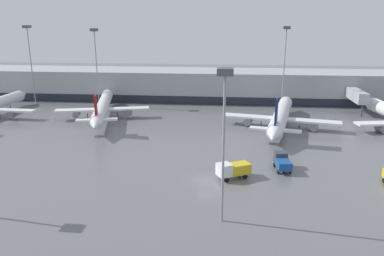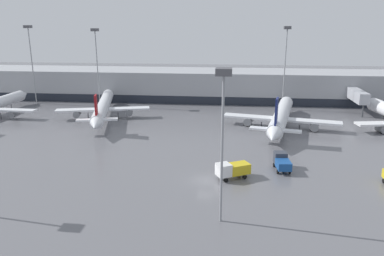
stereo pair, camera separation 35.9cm
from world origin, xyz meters
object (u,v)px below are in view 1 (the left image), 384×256
at_px(service_truck_0, 282,161).
at_px(parked_jet_0, 281,117).
at_px(apron_light_mast_3, 95,47).
at_px(apron_light_mast_2, 285,46).
at_px(parked_jet_2, 103,107).
at_px(apron_light_mast_4, 29,44).
at_px(traffic_cone_0, 98,119).
at_px(apron_light_mast_0, 224,104).
at_px(service_truck_3, 233,169).

bearing_deg(service_truck_0, parked_jet_0, -12.15).
bearing_deg(apron_light_mast_3, apron_light_mast_2, 0.39).
xyz_separation_m(parked_jet_2, apron_light_mast_3, (-6.05, 14.53, 13.80)).
xyz_separation_m(apron_light_mast_3, apron_light_mast_4, (-19.77, 0.96, 0.52)).
relative_size(service_truck_0, apron_light_mast_4, 0.22).
xyz_separation_m(service_truck_0, apron_light_mast_2, (5.70, 44.65, 15.68)).
xyz_separation_m(traffic_cone_0, apron_light_mast_0, (31.43, -45.45, 14.26)).
relative_size(parked_jet_0, parked_jet_2, 0.97).
distance_m(traffic_cone_0, apron_light_mast_3, 23.60).
height_order(parked_jet_2, apron_light_mast_0, apron_light_mast_0).
height_order(service_truck_0, traffic_cone_0, service_truck_0).
distance_m(apron_light_mast_2, apron_light_mast_3, 51.86).
height_order(service_truck_0, apron_light_mast_3, apron_light_mast_3).
height_order(traffic_cone_0, apron_light_mast_4, apron_light_mast_4).
xyz_separation_m(parked_jet_2, apron_light_mast_0, (30.61, -47.17, 11.75)).
distance_m(parked_jet_2, service_truck_3, 46.78).
bearing_deg(parked_jet_2, apron_light_mast_2, -85.59).
relative_size(parked_jet_2, apron_light_mast_4, 1.73).
bearing_deg(traffic_cone_0, parked_jet_0, -3.32).
bearing_deg(parked_jet_2, traffic_cone_0, 140.74).
height_order(traffic_cone_0, apron_light_mast_2, apron_light_mast_2).
bearing_deg(parked_jet_2, apron_light_mast_3, 9.04).
relative_size(parked_jet_2, apron_light_mast_2, 1.74).
xyz_separation_m(traffic_cone_0, apron_light_mast_4, (-24.99, 17.21, 16.83)).
relative_size(traffic_cone_0, apron_light_mast_3, 0.04).
bearing_deg(service_truck_0, apron_light_mast_3, 40.57).
bearing_deg(apron_light_mast_4, apron_light_mast_3, -2.78).
relative_size(apron_light_mast_0, apron_light_mast_4, 0.83).
bearing_deg(apron_light_mast_3, parked_jet_0, -20.94).
bearing_deg(service_truck_0, apron_light_mast_0, 145.74).
xyz_separation_m(service_truck_0, traffic_cone_0, (-40.94, 28.06, -1.06)).
distance_m(parked_jet_2, apron_light_mast_3, 20.93).
xyz_separation_m(parked_jet_2, apron_light_mast_4, (-25.82, 15.49, 14.32)).
height_order(service_truck_3, apron_light_mast_3, apron_light_mast_3).
distance_m(traffic_cone_0, apron_light_mast_2, 52.25).
height_order(apron_light_mast_0, apron_light_mast_2, apron_light_mast_2).
bearing_deg(service_truck_0, traffic_cone_0, 49.97).
distance_m(apron_light_mast_2, apron_light_mast_4, 71.63).
xyz_separation_m(parked_jet_2, traffic_cone_0, (-0.83, -1.72, -2.51)).
distance_m(service_truck_0, apron_light_mast_4, 81.51).
distance_m(parked_jet_0, apron_light_mast_3, 54.40).
height_order(parked_jet_0, service_truck_0, parked_jet_0).
height_order(parked_jet_2, apron_light_mast_4, apron_light_mast_4).
height_order(apron_light_mast_2, apron_light_mast_4, apron_light_mast_4).
distance_m(service_truck_3, apron_light_mast_3, 63.58).
distance_m(service_truck_0, traffic_cone_0, 49.64).
bearing_deg(parked_jet_0, apron_light_mast_2, 3.88).
bearing_deg(apron_light_mast_2, service_truck_3, -105.70).
distance_m(apron_light_mast_0, apron_light_mast_3, 71.79).
xyz_separation_m(service_truck_0, service_truck_3, (-8.06, -4.27, 0.07)).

